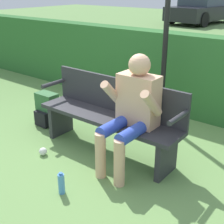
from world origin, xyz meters
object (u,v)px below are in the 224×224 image
(signpost, at_px, (166,20))
(person_seated, at_px, (132,108))
(park_bench, at_px, (110,114))
(water_bottle, at_px, (61,184))
(parked_car, at_px, (201,10))
(backpack, at_px, (47,110))

(signpost, bearing_deg, person_seated, -74.39)
(person_seated, bearing_deg, park_bench, 161.77)
(person_seated, distance_m, signpost, 1.48)
(park_bench, distance_m, signpost, 1.46)
(water_bottle, height_order, parked_car, parked_car)
(park_bench, xyz_separation_m, parked_car, (-4.42, 12.74, 0.18))
(person_seated, xyz_separation_m, backpack, (-1.54, 0.16, -0.46))
(park_bench, bearing_deg, signpost, 87.74)
(backpack, xyz_separation_m, water_bottle, (1.31, -0.97, -0.11))
(person_seated, relative_size, backpack, 2.65)
(park_bench, height_order, backpack, park_bench)
(person_seated, distance_m, water_bottle, 1.02)
(park_bench, bearing_deg, backpack, 178.60)
(park_bench, xyz_separation_m, signpost, (0.04, 1.10, 0.96))
(water_bottle, bearing_deg, backpack, 143.51)
(park_bench, relative_size, parked_car, 0.44)
(backpack, xyz_separation_m, signpost, (1.20, 1.07, 1.20))
(park_bench, height_order, parked_car, parked_car)
(parked_car, bearing_deg, signpost, -152.48)
(water_bottle, distance_m, parked_car, 14.43)
(person_seated, height_order, backpack, person_seated)
(water_bottle, height_order, signpost, signpost)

